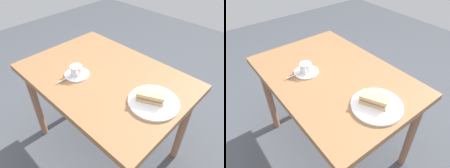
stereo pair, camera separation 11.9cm
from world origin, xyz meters
TOP-DOWN VIEW (x-y plane):
  - ground_plane at (0.00, 0.00)m, footprint 6.00×6.00m
  - dining_table at (0.00, 0.00)m, footprint 1.10×0.76m
  - sandwich_plate at (-0.38, -0.01)m, footprint 0.28×0.28m
  - sandwich_front at (-0.36, 0.00)m, footprint 0.16×0.13m
  - coffee_saucer at (0.12, 0.13)m, footprint 0.16×0.16m
  - coffee_cup at (0.12, 0.13)m, footprint 0.10×0.08m
  - spoon at (0.12, 0.20)m, footprint 0.02×0.10m

SIDE VIEW (x-z plane):
  - ground_plane at x=0.00m, z-range 0.00..0.00m
  - dining_table at x=0.00m, z-range 0.28..1.02m
  - coffee_saucer at x=0.12m, z-range 0.74..0.75m
  - sandwich_plate at x=-0.38m, z-range 0.74..0.76m
  - spoon at x=0.12m, z-range 0.75..0.76m
  - sandwich_front at x=-0.36m, z-range 0.76..0.81m
  - coffee_cup at x=0.12m, z-range 0.75..0.81m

